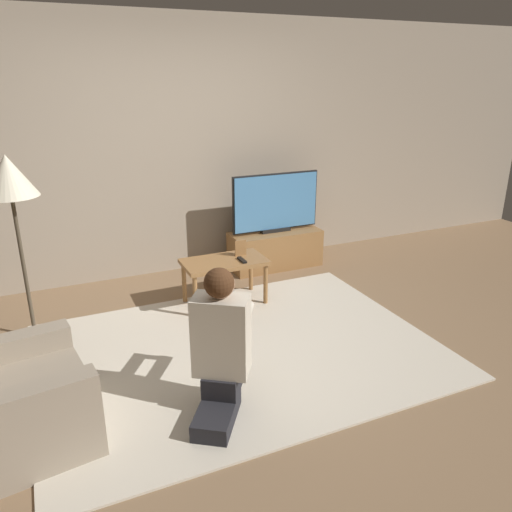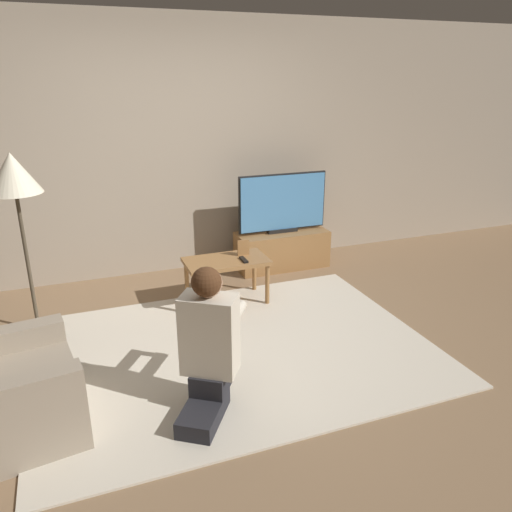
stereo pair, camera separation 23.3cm
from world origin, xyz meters
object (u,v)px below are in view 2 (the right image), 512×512
(floor_lamp, at_px, (14,182))
(coffee_table, at_px, (226,265))
(person_kneeling, at_px, (209,342))
(tv, at_px, (283,203))

(floor_lamp, bearing_deg, coffee_table, -2.00)
(floor_lamp, height_order, person_kneeling, floor_lamp)
(tv, bearing_deg, coffee_table, -141.45)
(tv, relative_size, coffee_table, 1.31)
(person_kneeling, bearing_deg, tv, -89.96)
(coffee_table, relative_size, person_kneeling, 0.79)
(coffee_table, distance_m, floor_lamp, 1.87)
(tv, height_order, coffee_table, tv)
(coffee_table, relative_size, floor_lamp, 0.51)
(tv, height_order, floor_lamp, floor_lamp)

